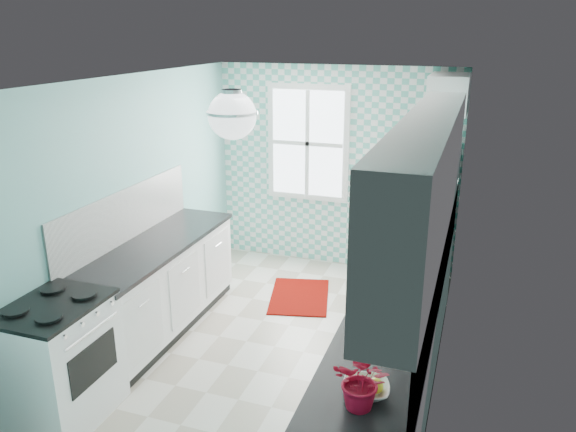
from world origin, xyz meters
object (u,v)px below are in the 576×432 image
(microwave, at_px, (427,135))
(potted_plant, at_px, (363,381))
(ceiling_light, at_px, (232,115))
(fruit_bowl, at_px, (366,389))
(stove, at_px, (59,360))
(fridge, at_px, (420,220))
(sink, at_px, (416,253))

(microwave, bearing_deg, potted_plant, 88.02)
(ceiling_light, relative_size, potted_plant, 1.05)
(ceiling_light, distance_m, microwave, 2.87)
(fruit_bowl, bearing_deg, stove, 174.00)
(fridge, bearing_deg, ceiling_light, -115.88)
(microwave, bearing_deg, stove, 51.37)
(fridge, xyz_separation_m, sink, (0.09, -1.26, 0.09))
(stove, xyz_separation_m, sink, (2.40, 2.01, 0.43))
(fridge, height_order, fruit_bowl, fridge)
(ceiling_light, height_order, fridge, ceiling_light)
(ceiling_light, xyz_separation_m, fruit_bowl, (1.20, -0.93, -1.35))
(ceiling_light, xyz_separation_m, potted_plant, (1.20, -1.05, -1.22))
(ceiling_light, bearing_deg, microwave, 66.84)
(fridge, relative_size, potted_plant, 4.99)
(ceiling_light, height_order, potted_plant, ceiling_light)
(stove, xyz_separation_m, microwave, (2.31, 3.27, 1.30))
(ceiling_light, distance_m, stove, 2.28)
(ceiling_light, height_order, fruit_bowl, ceiling_light)
(stove, xyz_separation_m, fruit_bowl, (2.40, -0.25, 0.47))
(fruit_bowl, xyz_separation_m, microwave, (-0.09, 3.52, 0.83))
(stove, bearing_deg, microwave, 58.62)
(potted_plant, bearing_deg, stove, 171.10)
(stove, relative_size, microwave, 1.98)
(stove, height_order, sink, sink)
(fruit_bowl, bearing_deg, ceiling_light, 142.34)
(potted_plant, bearing_deg, ceiling_light, 138.83)
(potted_plant, distance_m, microwave, 3.71)
(fridge, bearing_deg, potted_plant, -91.30)
(ceiling_light, relative_size, fruit_bowl, 1.33)
(stove, distance_m, fruit_bowl, 2.46)
(sink, distance_m, potted_plant, 2.39)
(ceiling_light, relative_size, stove, 0.37)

